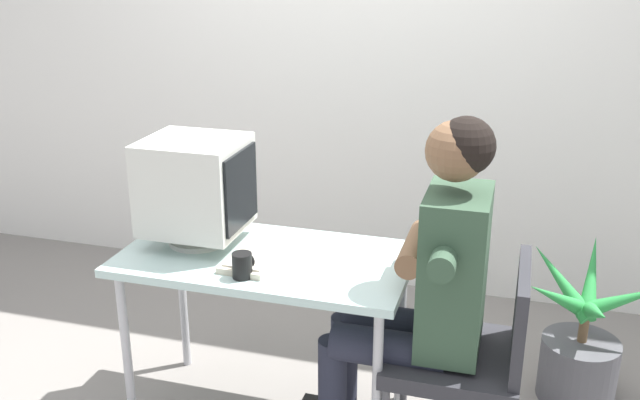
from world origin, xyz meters
TOP-DOWN VIEW (x-y plane):
  - wall_back at (0.30, 1.40)m, footprint 8.00×0.10m
  - desk at (0.00, 0.00)m, footprint 1.13×0.61m
  - crt_monitor at (-0.30, 0.04)m, footprint 0.39×0.35m
  - keyboard at (-0.01, -0.00)m, footprint 0.21×0.44m
  - office_chair at (0.81, -0.04)m, footprint 0.48×0.48m
  - person_seated at (0.62, -0.04)m, footprint 0.71×0.54m
  - potted_plant at (1.24, 0.48)m, footprint 0.62×0.62m
  - desk_mug at (-0.01, -0.20)m, footprint 0.07×0.08m

SIDE VIEW (x-z plane):
  - potted_plant at x=1.24m, z-range -0.10..0.59m
  - office_chair at x=0.81m, z-range 0.06..0.88m
  - desk at x=0.00m, z-range 0.30..1.03m
  - person_seated at x=0.62m, z-range 0.06..1.39m
  - keyboard at x=-0.01m, z-range 0.73..0.76m
  - desk_mug at x=-0.01m, z-range 0.73..0.82m
  - crt_monitor at x=-0.30m, z-range 0.75..1.18m
  - wall_back at x=0.30m, z-range 0.00..3.00m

